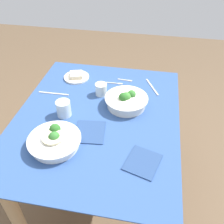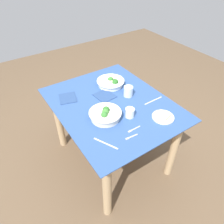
% 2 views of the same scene
% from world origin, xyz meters
% --- Properties ---
extents(ground_plane, '(6.00, 6.00, 0.00)m').
position_xyz_m(ground_plane, '(0.00, 0.00, 0.00)').
color(ground_plane, brown).
extents(dining_table, '(1.14, 0.92, 0.72)m').
position_xyz_m(dining_table, '(0.00, 0.00, 0.59)').
color(dining_table, '#2D4C84').
rests_on(dining_table, ground_plane).
extents(broccoli_bowl_far, '(0.26, 0.26, 0.09)m').
position_xyz_m(broccoli_bowl_far, '(-0.25, 0.15, 0.75)').
color(broccoli_bowl_far, white).
rests_on(broccoli_bowl_far, dining_table).
extents(broccoli_bowl_near, '(0.25, 0.25, 0.10)m').
position_xyz_m(broccoli_bowl_near, '(0.13, -0.15, 0.75)').
color(broccoli_bowl_near, silver).
rests_on(broccoli_bowl_near, dining_table).
extents(bread_side_plate, '(0.17, 0.17, 0.04)m').
position_xyz_m(bread_side_plate, '(0.37, 0.23, 0.73)').
color(bread_side_plate, silver).
rests_on(bread_side_plate, dining_table).
extents(water_glass_center, '(0.08, 0.08, 0.09)m').
position_xyz_m(water_glass_center, '(-0.02, 0.18, 0.77)').
color(water_glass_center, silver).
rests_on(water_glass_center, dining_table).
extents(water_glass_side, '(0.07, 0.07, 0.08)m').
position_xyz_m(water_glass_side, '(0.22, 0.02, 0.76)').
color(water_glass_side, silver).
rests_on(water_glass_side, dining_table).
extents(fork_by_far_bowl, '(0.02, 0.10, 0.00)m').
position_xyz_m(fork_by_far_bowl, '(0.40, -0.11, 0.72)').
color(fork_by_far_bowl, '#B7B7BC').
rests_on(fork_by_far_bowl, dining_table).
extents(fork_by_near_bowl, '(0.01, 0.11, 0.00)m').
position_xyz_m(fork_by_near_bowl, '(0.35, -0.04, 0.72)').
color(fork_by_near_bowl, '#B7B7BC').
rests_on(fork_by_near_bowl, dining_table).
extents(table_knife_left, '(0.01, 0.20, 0.00)m').
position_xyz_m(table_knife_left, '(0.17, 0.32, 0.72)').
color(table_knife_left, '#B7B7BC').
rests_on(table_knife_left, dining_table).
extents(table_knife_right, '(0.18, 0.09, 0.00)m').
position_xyz_m(table_knife_right, '(0.36, -0.29, 0.72)').
color(table_knife_right, '#B7B7BC').
rests_on(table_knife_right, dining_table).
extents(napkin_folded_upper, '(0.20, 0.18, 0.01)m').
position_xyz_m(napkin_folded_upper, '(-0.28, -0.28, 0.72)').
color(napkin_folded_upper, navy).
rests_on(napkin_folded_upper, dining_table).
extents(napkin_folded_lower, '(0.18, 0.17, 0.01)m').
position_xyz_m(napkin_folded_lower, '(-0.13, 0.01, 0.72)').
color(napkin_folded_lower, navy).
rests_on(napkin_folded_lower, dining_table).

